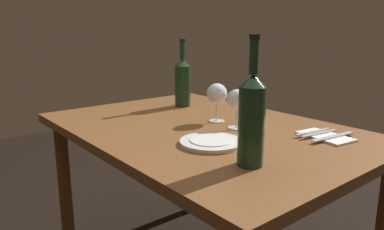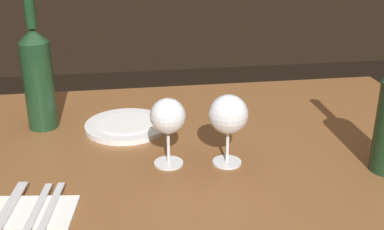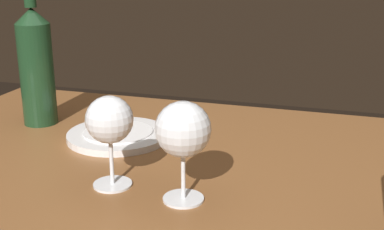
{
  "view_description": "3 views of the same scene",
  "coord_description": "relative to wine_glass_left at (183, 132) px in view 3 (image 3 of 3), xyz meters",
  "views": [
    {
      "loc": [
        1.08,
        -0.94,
        1.13
      ],
      "look_at": [
        0.01,
        -0.07,
        0.8
      ],
      "focal_mm": 34.38,
      "sensor_mm": 36.0,
      "label": 1
    },
    {
      "loc": [
        0.2,
        1.07,
        1.27
      ],
      "look_at": [
        0.04,
        -0.02,
        0.82
      ],
      "focal_mm": 46.29,
      "sensor_mm": 36.0,
      "label": 2
    },
    {
      "loc": [
        -0.26,
        0.8,
        1.12
      ],
      "look_at": [
        0.0,
        -0.05,
        0.84
      ],
      "focal_mm": 48.03,
      "sensor_mm": 36.0,
      "label": 3
    }
  ],
  "objects": [
    {
      "name": "wine_glass_right",
      "position": [
        0.13,
        -0.02,
        -0.0
      ],
      "size": [
        0.08,
        0.08,
        0.16
      ],
      "color": "white",
      "rests_on": "dining_table"
    },
    {
      "name": "dining_table",
      "position": [
        0.03,
        -0.09,
        -0.21
      ],
      "size": [
        1.3,
        0.9,
        0.74
      ],
      "color": "brown",
      "rests_on": "ground"
    },
    {
      "name": "dinner_plate",
      "position": [
        0.22,
        -0.23,
        -0.11
      ],
      "size": [
        0.22,
        0.22,
        0.02
      ],
      "color": "white",
      "rests_on": "dining_table"
    },
    {
      "name": "wine_bottle_second",
      "position": [
        0.44,
        -0.27,
        0.02
      ],
      "size": [
        0.08,
        0.08,
        0.37
      ],
      "color": "#19381E",
      "rests_on": "dining_table"
    },
    {
      "name": "wine_glass_left",
      "position": [
        0.0,
        0.0,
        0.0
      ],
      "size": [
        0.09,
        0.09,
        0.16
      ],
      "color": "white",
      "rests_on": "dining_table"
    }
  ]
}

